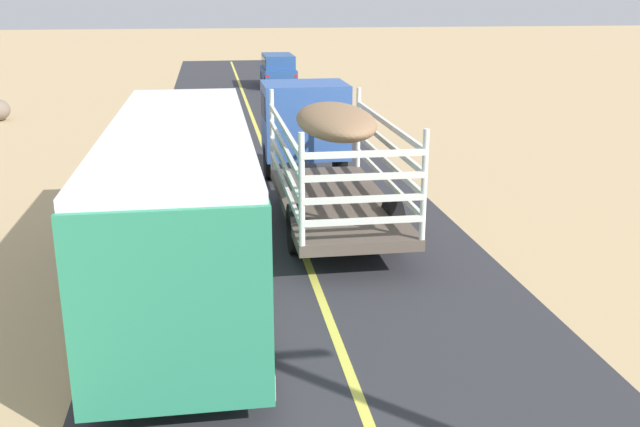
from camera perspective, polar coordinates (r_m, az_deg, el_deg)
livestock_truck at (r=19.80m, az=-0.40°, el=6.38°), size 2.53×9.70×3.02m
bus at (r=13.62m, az=-10.87°, el=0.90°), size 2.54×10.00×3.21m
car_far at (r=44.67m, az=-3.36°, el=11.44°), size 1.90×4.62×1.93m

